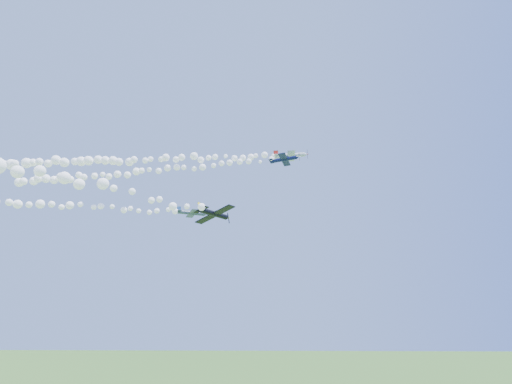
{
  "coord_description": "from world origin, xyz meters",
  "views": [
    {
      "loc": [
        7.04,
        -96.96,
        21.35
      ],
      "look_at": [
        4.49,
        -7.56,
        45.36
      ],
      "focal_mm": 30.0,
      "sensor_mm": 36.0,
      "label": 1
    }
  ],
  "objects_px": {
    "plane_grey": "(192,213)",
    "plane_black": "(214,214)",
    "plane_navy": "(284,159)",
    "plane_white": "(291,155)"
  },
  "relations": [
    {
      "from": "plane_grey",
      "to": "plane_black",
      "type": "relative_size",
      "value": 1.25
    },
    {
      "from": "plane_white",
      "to": "plane_black",
      "type": "distance_m",
      "value": 35.24
    },
    {
      "from": "plane_white",
      "to": "plane_navy",
      "type": "bearing_deg",
      "value": -111.76
    },
    {
      "from": "plane_white",
      "to": "plane_black",
      "type": "xyz_separation_m",
      "value": [
        -13.7,
        -26.23,
        -19.13
      ]
    },
    {
      "from": "plane_white",
      "to": "plane_navy",
      "type": "distance_m",
      "value": 4.65
    },
    {
      "from": "plane_navy",
      "to": "plane_black",
      "type": "relative_size",
      "value": 1.1
    },
    {
      "from": "plane_white",
      "to": "plane_black",
      "type": "bearing_deg",
      "value": -115.73
    },
    {
      "from": "plane_grey",
      "to": "plane_black",
      "type": "bearing_deg",
      "value": -95.79
    },
    {
      "from": "plane_navy",
      "to": "plane_grey",
      "type": "relative_size",
      "value": 0.88
    },
    {
      "from": "plane_black",
      "to": "plane_navy",
      "type": "bearing_deg",
      "value": 7.77
    }
  ]
}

